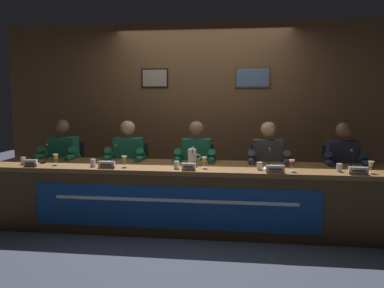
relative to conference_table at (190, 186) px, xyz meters
name	(u,v)px	position (x,y,z in m)	size (l,w,h in m)	color
ground_plane	(192,227)	(0.00, 0.12, -0.53)	(12.00, 12.00, 0.00)	#383D4C
wall_back_panelled	(203,113)	(0.00, 1.45, 0.78)	(5.98, 0.14, 2.60)	brown
conference_table	(190,186)	(0.00, 0.00, 0.00)	(4.78, 0.81, 0.75)	brown
chair_far_left	(68,176)	(-1.79, 0.71, -0.08)	(0.44, 0.45, 0.92)	black
panelist_far_left	(61,159)	(-1.79, 0.51, 0.20)	(0.51, 0.48, 1.24)	black
nameplate_far_left	(30,163)	(-1.83, -0.17, 0.26)	(0.16, 0.06, 0.08)	white
juice_glass_far_left	(56,157)	(-1.59, -0.03, 0.31)	(0.06, 0.06, 0.12)	white
water_cup_far_left	(23,161)	(-1.98, -0.06, 0.26)	(0.06, 0.06, 0.08)	silver
microphone_far_left	(44,156)	(-1.80, 0.09, 0.29)	(0.06, 0.17, 0.22)	black
chair_left	(132,178)	(-0.89, 0.71, -0.08)	(0.44, 0.45, 0.92)	black
panelist_left	(127,160)	(-0.89, 0.51, 0.20)	(0.51, 0.48, 1.24)	black
nameplate_left	(106,164)	(-0.93, -0.16, 0.26)	(0.19, 0.06, 0.08)	white
juice_glass_left	(124,159)	(-0.75, -0.06, 0.31)	(0.06, 0.06, 0.12)	white
water_cup_left	(93,163)	(-1.11, -0.09, 0.26)	(0.06, 0.06, 0.08)	silver
microphone_left	(114,158)	(-0.93, 0.11, 0.29)	(0.06, 0.17, 0.22)	black
chair_center	(198,180)	(0.00, 0.71, -0.08)	(0.44, 0.45, 0.92)	black
panelist_center	(196,162)	(0.00, 0.51, 0.20)	(0.51, 0.48, 1.24)	black
nameplate_center	(189,167)	(0.01, -0.18, 0.26)	(0.15, 0.06, 0.08)	white
juice_glass_center	(204,160)	(0.16, -0.02, 0.31)	(0.06, 0.06, 0.12)	white
water_cup_center	(177,165)	(-0.14, -0.11, 0.26)	(0.06, 0.06, 0.08)	silver
microphone_center	(193,159)	(0.02, 0.09, 0.29)	(0.06, 0.17, 0.22)	black
chair_right	(267,182)	(0.90, 0.71, -0.08)	(0.44, 0.45, 0.92)	black
panelist_right	(268,163)	(0.90, 0.51, 0.20)	(0.51, 0.48, 1.24)	black
nameplate_right	(275,169)	(0.93, -0.20, 0.26)	(0.20, 0.06, 0.08)	white
juice_glass_right	(292,163)	(1.11, -0.09, 0.31)	(0.06, 0.06, 0.12)	white
water_cup_right	(260,166)	(0.77, -0.06, 0.26)	(0.06, 0.06, 0.08)	silver
microphone_right	(270,162)	(0.89, 0.05, 0.29)	(0.06, 0.17, 0.22)	black
chair_far_right	(339,184)	(1.80, 0.71, -0.08)	(0.44, 0.45, 0.92)	black
panelist_far_right	(344,165)	(1.80, 0.51, 0.20)	(0.51, 0.48, 1.24)	black
nameplate_far_right	(359,171)	(1.77, -0.18, 0.26)	(0.20, 0.06, 0.08)	white
juice_glass_far_right	(371,165)	(1.92, -0.09, 0.31)	(0.06, 0.06, 0.12)	white
water_cup_far_right	(339,168)	(1.61, -0.05, 0.26)	(0.06, 0.06, 0.08)	silver
microphone_far_right	(353,163)	(1.78, 0.05, 0.29)	(0.06, 0.17, 0.22)	black
water_pitcher_central	(192,157)	(0.01, 0.13, 0.32)	(0.15, 0.10, 0.21)	silver
document_stack_right	(273,169)	(0.92, -0.02, 0.23)	(0.22, 0.17, 0.01)	white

